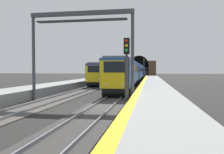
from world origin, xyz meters
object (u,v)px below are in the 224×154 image
Objects in this scene: railway_signal_mid at (144,67)px; catenary_mast_near at (109,67)px; train_main_approaching at (138,72)px; railway_signal_far at (147,70)px; overhead_signal_gantry at (81,34)px; railway_signal_near at (127,67)px; train_adjacent_platform at (120,72)px.

railway_signal_mid is 26.14m from catenary_mast_near.
railway_signal_mid is (-4.08, -1.83, 1.08)m from train_main_approaching.
railway_signal_far is 95.91m from overhead_signal_gantry.
train_adjacent_platform is at bearing -171.85° from railway_signal_near.
catenary_mast_near is at bearing -168.81° from railway_signal_near.
overhead_signal_gantry is at bearing -172.06° from catenary_mast_near.
overhead_signal_gantry is at bearing -3.82° from train_main_approaching.
catenary_mast_near is (61.38, 8.57, -2.08)m from overhead_signal_gantry.
train_adjacent_platform is 44.72m from overhead_signal_gantry.
train_main_approaching is at bearing -149.11° from catenary_mast_near.
train_main_approaching is 8.88× the size of overhead_signal_gantry.
railway_signal_mid reaches higher than railway_signal_far.
catenary_mast_near reaches higher than train_main_approaching.
railway_signal_near is 0.85× the size of railway_signal_mid.
catenary_mast_near reaches higher than railway_signal_far.
catenary_mast_near reaches higher than train_adjacent_platform.
overhead_signal_gantry reaches higher than railway_signal_far.
railway_signal_mid is at bearing -150.26° from catenary_mast_near.
catenary_mast_near is at bearing -150.26° from railway_signal_mid.
railway_signal_mid is at bearing 23.78° from train_main_approaching.
catenary_mast_near is at bearing -162.13° from train_adjacent_platform.
train_main_approaching is 17.00× the size of railway_signal_near.
railway_signal_near reaches higher than train_main_approaching.
train_adjacent_platform is at bearing -160.44° from catenary_mast_near.
catenary_mast_near is (65.53, 12.96, 0.87)m from railway_signal_near.
railway_signal_near is at bearing -168.81° from catenary_mast_near.
train_adjacent_platform is at bearing -7.74° from railway_signal_far.
overhead_signal_gantry is (-38.69, 4.40, 2.47)m from railway_signal_mid.
railway_signal_mid is at bearing 48.50° from train_adjacent_platform.
railway_signal_far reaches higher than train_main_approaching.
train_main_approaching is at bearing -155.83° from railway_signal_mid.
train_main_approaching is at bearing -1.98° from railway_signal_far.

